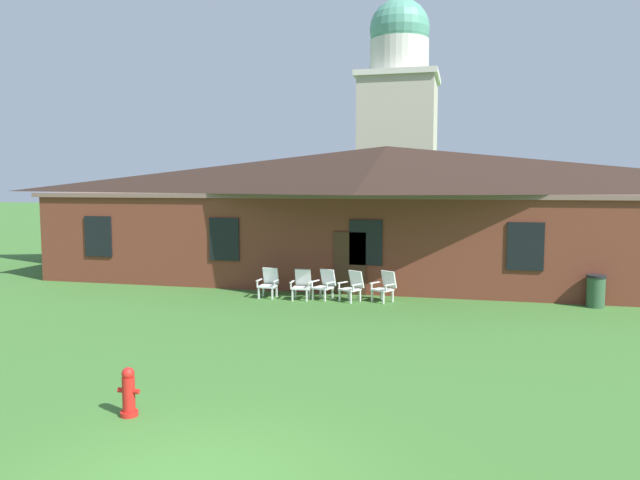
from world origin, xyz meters
TOP-DOWN VIEW (x-y plane):
  - brick_building at (-0.00, 18.10)m, footprint 26.06×10.40m
  - dome_tower at (-1.22, 33.29)m, footprint 5.18×5.18m
  - lawn_chair_by_porch at (-3.00, 11.95)m, footprint 0.64×0.67m
  - lawn_chair_near_door at (-1.87, 11.91)m, footprint 0.67×0.70m
  - lawn_chair_left_end at (-1.16, 12.09)m, footprint 0.77×0.82m
  - lawn_chair_middle at (-0.24, 11.98)m, footprint 0.83×0.86m
  - lawn_chair_right_end at (0.77, 12.19)m, footprint 0.84×0.87m
  - fire_hydrant at (-1.95, 1.95)m, footprint 0.36×0.28m
  - trash_bin at (7.03, 12.80)m, footprint 0.56×0.56m

SIDE VIEW (x-z plane):
  - fire_hydrant at x=-1.95m, z-range -0.02..0.77m
  - trash_bin at x=7.03m, z-range 0.01..0.99m
  - lawn_chair_by_porch at x=-3.00m, z-range 0.02..0.98m
  - lawn_chair_near_door at x=-1.87m, z-range 0.02..0.98m
  - lawn_chair_left_end at x=-1.16m, z-range 0.02..0.98m
  - lawn_chair_middle at x=-0.24m, z-range 0.02..0.98m
  - lawn_chair_right_end at x=0.77m, z-range 0.02..0.98m
  - brick_building at x=0.00m, z-range 0.05..5.28m
  - dome_tower at x=-1.22m, z-range -0.81..15.69m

